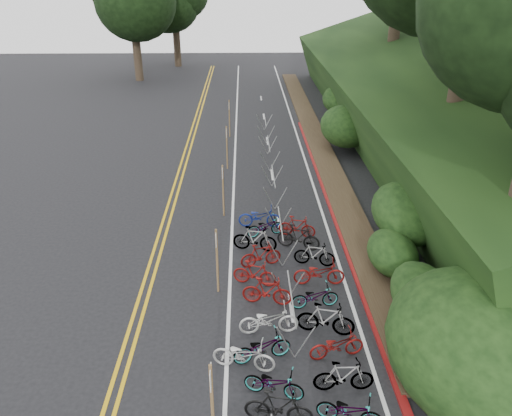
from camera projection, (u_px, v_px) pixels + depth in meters
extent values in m
plane|color=black|center=(188.00, 402.00, 13.21)|extent=(120.00, 120.00, 0.00)
cube|color=gold|center=(161.00, 226.00, 22.16)|extent=(0.12, 80.00, 0.01)
cube|color=gold|center=(168.00, 226.00, 22.16)|extent=(0.12, 80.00, 0.01)
cube|color=silver|center=(232.00, 225.00, 22.23)|extent=(0.12, 80.00, 0.01)
cube|color=silver|center=(326.00, 224.00, 22.32)|extent=(0.12, 80.00, 0.01)
cube|color=silver|center=(291.00, 307.00, 16.87)|extent=(0.10, 1.60, 0.01)
cube|color=silver|center=(279.00, 225.00, 22.27)|extent=(0.10, 1.60, 0.01)
cube|color=silver|center=(272.00, 175.00, 27.67)|extent=(0.10, 1.60, 0.01)
cube|color=silver|center=(267.00, 141.00, 33.07)|extent=(0.10, 1.60, 0.01)
cube|color=silver|center=(264.00, 116.00, 38.47)|extent=(0.10, 1.60, 0.01)
cube|color=silver|center=(261.00, 98.00, 43.87)|extent=(0.10, 1.60, 0.01)
cube|color=maroon|center=(330.00, 204.00, 24.11)|extent=(0.25, 28.00, 0.10)
cube|color=black|center=(429.00, 98.00, 32.09)|extent=(12.32, 44.00, 9.11)
cube|color=#382819|center=(317.00, 139.00, 33.11)|extent=(1.40, 44.00, 0.16)
ellipsoid|color=#284C19|center=(425.00, 298.00, 15.61)|extent=(2.00, 2.80, 1.60)
ellipsoid|color=#284C19|center=(406.00, 213.00, 19.91)|extent=(2.60, 3.64, 2.08)
ellipsoid|color=#284C19|center=(395.00, 152.00, 25.14)|extent=(2.20, 3.08, 1.76)
ellipsoid|color=#284C19|center=(345.00, 126.00, 30.70)|extent=(3.00, 4.20, 2.40)
ellipsoid|color=#284C19|center=(339.00, 100.00, 36.04)|extent=(2.40, 3.36, 1.92)
ellipsoid|color=#284C19|center=(348.00, 79.00, 39.37)|extent=(2.80, 3.92, 2.24)
ellipsoid|color=#284C19|center=(392.00, 253.00, 18.37)|extent=(1.80, 2.52, 1.44)
ellipsoid|color=#284C19|center=(391.00, 118.00, 28.50)|extent=(3.20, 4.48, 2.56)
ellipsoid|color=black|center=(487.00, 348.00, 13.31)|extent=(5.28, 6.16, 3.52)
cylinder|color=#2D2319|center=(460.00, 84.00, 21.73)|extent=(0.85, 0.85, 6.59)
cylinder|color=#2D2319|center=(451.00, 34.00, 28.49)|extent=(0.90, 0.90, 7.46)
cylinder|color=#2D2319|center=(394.00, 36.00, 36.13)|extent=(0.83, 0.83, 6.15)
cylinder|color=#2D2319|center=(399.00, 11.00, 42.89)|extent=(0.87, 0.87, 7.03)
cylinder|color=#2D2319|center=(137.00, 51.00, 49.56)|extent=(0.80, 0.80, 5.71)
cylinder|color=#2D2319|center=(177.00, 43.00, 56.93)|extent=(0.78, 0.78, 5.27)
cylinder|color=#9C9C9E|center=(292.00, 297.00, 15.47)|extent=(0.05, 3.00, 0.05)
cylinder|color=#9C9C9E|center=(286.00, 342.00, 14.46)|extent=(0.58, 0.04, 1.13)
cylinder|color=#9C9C9E|center=(305.00, 342.00, 14.47)|extent=(0.58, 0.04, 1.13)
cylinder|color=#9C9C9E|center=(279.00, 287.00, 16.98)|extent=(0.58, 0.04, 1.13)
cylinder|color=#9C9C9E|center=(296.00, 286.00, 16.99)|extent=(0.58, 0.04, 1.13)
cylinder|color=#9C9C9E|center=(281.00, 223.00, 19.97)|extent=(0.05, 3.00, 0.05)
cylinder|color=#9C9C9E|center=(275.00, 253.00, 18.96)|extent=(0.58, 0.04, 1.13)
cylinder|color=#9C9C9E|center=(290.00, 253.00, 18.97)|extent=(0.58, 0.04, 1.13)
cylinder|color=#9C9C9E|center=(272.00, 220.00, 21.48)|extent=(0.58, 0.04, 1.13)
cylinder|color=#9C9C9E|center=(285.00, 220.00, 21.49)|extent=(0.58, 0.04, 1.13)
cylinder|color=#9C9C9E|center=(274.00, 176.00, 24.47)|extent=(0.05, 3.00, 0.05)
cylinder|color=#9C9C9E|center=(269.00, 198.00, 23.46)|extent=(0.58, 0.04, 1.13)
cylinder|color=#9C9C9E|center=(281.00, 198.00, 23.47)|extent=(0.58, 0.04, 1.13)
cylinder|color=#9C9C9E|center=(266.00, 176.00, 25.98)|extent=(0.58, 0.04, 1.13)
cylinder|color=#9C9C9E|center=(277.00, 176.00, 25.99)|extent=(0.58, 0.04, 1.13)
cylinder|color=#9C9C9E|center=(269.00, 143.00, 28.97)|extent=(0.05, 3.00, 0.05)
cylinder|color=#9C9C9E|center=(265.00, 161.00, 27.96)|extent=(0.58, 0.04, 1.13)
cylinder|color=#9C9C9E|center=(275.00, 161.00, 27.97)|extent=(0.58, 0.04, 1.13)
cylinder|color=#9C9C9E|center=(263.00, 145.00, 30.48)|extent=(0.58, 0.04, 1.13)
cylinder|color=#9C9C9E|center=(272.00, 145.00, 30.49)|extent=(0.58, 0.04, 1.13)
cylinder|color=#9C9C9E|center=(265.00, 120.00, 33.47)|extent=(0.05, 3.00, 0.05)
cylinder|color=#9C9C9E|center=(262.00, 134.00, 32.46)|extent=(0.58, 0.04, 1.13)
cylinder|color=#9C9C9E|center=(270.00, 134.00, 32.47)|extent=(0.58, 0.04, 1.13)
cylinder|color=#9C9C9E|center=(260.00, 122.00, 34.98)|extent=(0.58, 0.04, 1.13)
cylinder|color=#9C9C9E|center=(268.00, 122.00, 34.99)|extent=(0.58, 0.04, 1.13)
cylinder|color=brown|center=(212.00, 409.00, 11.33)|extent=(0.08, 0.08, 2.65)
cube|color=silver|center=(211.00, 377.00, 10.90)|extent=(0.02, 0.40, 0.50)
cylinder|color=brown|center=(217.00, 261.00, 17.18)|extent=(0.08, 0.08, 2.50)
cube|color=silver|center=(216.00, 238.00, 16.78)|extent=(0.02, 0.40, 0.50)
cylinder|color=brown|center=(223.00, 191.00, 22.58)|extent=(0.08, 0.08, 2.50)
cube|color=silver|center=(223.00, 172.00, 22.18)|extent=(0.02, 0.40, 0.50)
cylinder|color=brown|center=(227.00, 148.00, 27.98)|extent=(0.08, 0.08, 2.50)
cube|color=silver|center=(226.00, 132.00, 27.58)|extent=(0.02, 0.40, 0.50)
cylinder|color=brown|center=(229.00, 119.00, 33.38)|extent=(0.08, 0.08, 2.50)
cube|color=silver|center=(229.00, 105.00, 32.98)|extent=(0.02, 0.40, 0.50)
imported|color=beige|center=(244.00, 355.00, 14.12)|extent=(1.05, 1.93, 0.96)
imported|color=black|center=(279.00, 408.00, 12.37)|extent=(0.83, 1.82, 1.05)
imported|color=slate|center=(350.00, 410.00, 12.41)|extent=(1.06, 1.77, 0.88)
imported|color=slate|center=(274.00, 383.00, 13.23)|extent=(1.05, 1.75, 0.87)
imported|color=slate|center=(344.00, 376.00, 13.37)|extent=(0.48, 1.66, 0.99)
imported|color=slate|center=(262.00, 347.00, 14.44)|extent=(1.06, 1.86, 0.92)
imported|color=maroon|center=(337.00, 345.00, 14.56)|extent=(0.91, 1.75, 0.88)
imported|color=beige|center=(269.00, 320.00, 15.51)|extent=(0.76, 1.90, 0.98)
imported|color=slate|center=(326.00, 319.00, 15.47)|extent=(0.93, 1.89, 1.09)
imported|color=maroon|center=(267.00, 291.00, 16.85)|extent=(0.79, 1.77, 1.03)
imported|color=slate|center=(315.00, 296.00, 16.72)|extent=(0.79, 1.69, 0.86)
imported|color=maroon|center=(255.00, 273.00, 17.89)|extent=(0.89, 1.68, 0.97)
imported|color=maroon|center=(319.00, 273.00, 17.92)|extent=(0.68, 1.85, 0.97)
imported|color=maroon|center=(261.00, 255.00, 19.02)|extent=(0.87, 1.67, 0.97)
imported|color=slate|center=(315.00, 254.00, 19.08)|extent=(0.80, 1.65, 0.96)
imported|color=slate|center=(255.00, 239.00, 20.05)|extent=(0.86, 1.86, 1.08)
imported|color=black|center=(298.00, 237.00, 20.19)|extent=(1.09, 1.85, 1.08)
imported|color=slate|center=(265.00, 226.00, 21.23)|extent=(1.05, 1.75, 0.87)
imported|color=maroon|center=(297.00, 227.00, 21.12)|extent=(0.87, 1.65, 0.95)
imported|color=navy|center=(260.00, 217.00, 21.93)|extent=(0.75, 1.90, 0.98)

